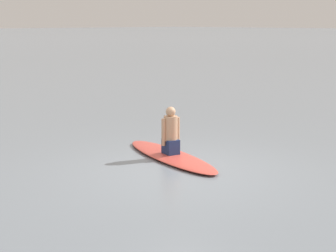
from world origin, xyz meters
The scene contains 3 objects.
ground_plane centered at (0.00, 0.00, 0.00)m, with size 400.00×400.00×0.00m, color gray.
surfboard centered at (-0.48, -0.75, 0.05)m, with size 3.05×0.75×0.09m, color #D84C3F.
person_paddler centered at (-0.48, -0.75, 0.52)m, with size 0.41×0.36×0.94m.
Camera 1 is at (6.52, 6.38, 2.66)m, focal length 55.58 mm.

